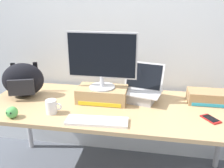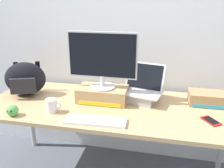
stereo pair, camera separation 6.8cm
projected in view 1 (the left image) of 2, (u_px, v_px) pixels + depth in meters
back_wall at (121, 27)px, 2.15m from camera, size 7.00×0.10×2.60m
desk at (112, 112)px, 1.90m from camera, size 2.04×0.80×0.74m
toner_box_yellow at (102, 94)px, 1.93m from camera, size 0.40×0.23×0.12m
desktop_monitor at (102, 59)px, 1.83m from camera, size 0.56×0.21×0.45m
open_laptop at (141, 93)px, 1.94m from camera, size 0.37×0.30×0.31m
external_keyboard at (97, 121)px, 1.61m from camera, size 0.43×0.16×0.02m
messenger_backpack at (23, 80)px, 2.01m from camera, size 0.38×0.29×0.29m
coffee_mug at (52, 107)px, 1.73m from camera, size 0.12×0.08×0.10m
cell_phone at (211, 119)px, 1.65m from camera, size 0.13×0.15×0.01m
plush_toy at (12, 112)px, 1.67m from camera, size 0.08×0.08×0.08m
toner_box_cyan at (208, 97)px, 1.91m from camera, size 0.32×0.18×0.10m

